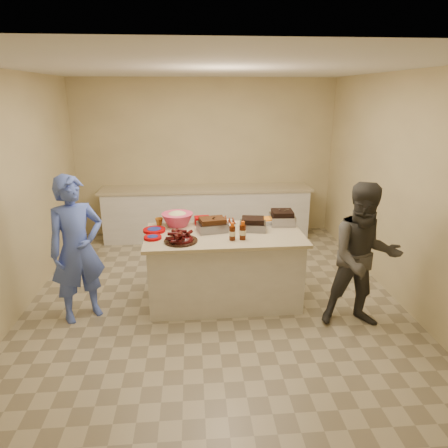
{
  "coord_description": "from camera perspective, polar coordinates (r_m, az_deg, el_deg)",
  "views": [
    {
      "loc": [
        -0.23,
        -4.52,
        2.45
      ],
      "look_at": [
        0.12,
        -0.06,
        0.98
      ],
      "focal_mm": 32.0,
      "sensor_mm": 36.0,
      "label": 1
    }
  ],
  "objects": [
    {
      "name": "plate_stack_large",
      "position": [
        4.83,
        -9.92,
        -1.06
      ],
      "size": [
        0.27,
        0.27,
        0.03
      ],
      "primitive_type": "cylinder",
      "rotation": [
        0.0,
        0.0,
        0.02
      ],
      "color": "#980002",
      "rests_on": "island"
    },
    {
      "name": "pulled_pork_tray",
      "position": [
        4.78,
        -1.66,
        -1.0
      ],
      "size": [
        0.39,
        0.32,
        0.1
      ],
      "primitive_type": "cube",
      "rotation": [
        0.0,
        0.0,
        0.19
      ],
      "color": "#47230F",
      "rests_on": "island"
    },
    {
      "name": "room",
      "position": [
        5.14,
        -1.46,
        -10.21
      ],
      "size": [
        4.5,
        5.0,
        2.7
      ],
      "primitive_type": null,
      "color": "#D1BE88",
      "rests_on": "ground"
    },
    {
      "name": "brisket_tray",
      "position": [
        4.83,
        4.11,
        -0.83
      ],
      "size": [
        0.35,
        0.31,
        0.09
      ],
      "primitive_type": "cube",
      "rotation": [
        0.0,
        0.0,
        -0.17
      ],
      "color": "black",
      "rests_on": "island"
    },
    {
      "name": "guest_blue",
      "position": [
        4.99,
        -19.2,
        -12.25
      ],
      "size": [
        1.4,
        1.71,
        0.39
      ],
      "primitive_type": "imported",
      "rotation": [
        0.0,
        0.0,
        0.57
      ],
      "color": "#4C66D2",
      "rests_on": "ground"
    },
    {
      "name": "roasting_pan",
      "position": [
        5.08,
        8.26,
        -0.0
      ],
      "size": [
        0.32,
        0.32,
        0.12
      ],
      "primitive_type": "cube",
      "rotation": [
        0.0,
        0.0,
        -0.06
      ],
      "color": "gray",
      "rests_on": "island"
    },
    {
      "name": "guest_gray",
      "position": [
        4.83,
        18.31,
        -13.3
      ],
      "size": [
        0.93,
        1.67,
        0.61
      ],
      "primitive_type": "imported",
      "rotation": [
        0.0,
        0.0,
        -0.1
      ],
      "color": "#474541",
      "rests_on": "ground"
    },
    {
      "name": "back_counter",
      "position": [
        7.01,
        -2.49,
        1.64
      ],
      "size": [
        3.6,
        0.64,
        0.9
      ],
      "primitive_type": null,
      "color": "silver",
      "rests_on": "ground"
    },
    {
      "name": "mustard_bottle",
      "position": [
        4.81,
        -1.4,
        -0.86
      ],
      "size": [
        0.05,
        0.05,
        0.13
      ],
      "primitive_type": "cylinder",
      "rotation": [
        0.0,
        0.0,
        0.02
      ],
      "color": "yellow",
      "rests_on": "island"
    },
    {
      "name": "bbq_bottle_a",
      "position": [
        4.49,
        1.18,
        -2.3
      ],
      "size": [
        0.07,
        0.07,
        0.2
      ],
      "primitive_type": "cylinder",
      "rotation": [
        0.0,
        0.0,
        0.02
      ],
      "color": "#401404",
      "rests_on": "island"
    },
    {
      "name": "plate_stack_small",
      "position": [
        4.6,
        -10.14,
        -2.08
      ],
      "size": [
        0.2,
        0.2,
        0.03
      ],
      "primitive_type": "cylinder",
      "rotation": [
        0.0,
        0.0,
        0.02
      ],
      "color": "#980002",
      "rests_on": "island"
    },
    {
      "name": "basket_stack",
      "position": [
        5.04,
        -3.12,
        0.03
      ],
      "size": [
        0.2,
        0.16,
        0.09
      ],
      "primitive_type": "cube",
      "rotation": [
        0.0,
        0.0,
        0.11
      ],
      "color": "#980002",
      "rests_on": "island"
    },
    {
      "name": "sauce_bowl",
      "position": [
        4.88,
        -0.16,
        -0.57
      ],
      "size": [
        0.15,
        0.05,
        0.15
      ],
      "primitive_type": "imported",
      "rotation": [
        0.0,
        0.0,
        0.02
      ],
      "color": "silver",
      "rests_on": "island"
    },
    {
      "name": "plastic_cup",
      "position": [
        5.05,
        -9.22,
        -0.15
      ],
      "size": [
        0.1,
        0.09,
        0.1
      ],
      "primitive_type": "imported",
      "rotation": [
        0.0,
        0.0,
        0.02
      ],
      "color": "#A4621A",
      "rests_on": "island"
    },
    {
      "name": "sausage_plate",
      "position": [
        5.07,
        0.29,
        0.13
      ],
      "size": [
        0.29,
        0.29,
        0.05
      ],
      "primitive_type": "cylinder",
      "rotation": [
        0.0,
        0.0,
        0.07
      ],
      "color": "silver",
      "rests_on": "island"
    },
    {
      "name": "island",
      "position": [
        5.06,
        0.05,
        -10.75
      ],
      "size": [
        1.86,
        1.0,
        0.88
      ],
      "primitive_type": null,
      "rotation": [
        0.0,
        0.0,
        0.02
      ],
      "color": "silver",
      "rests_on": "ground"
    },
    {
      "name": "coleslaw_bowl",
      "position": [
        5.01,
        -6.63,
        -0.2
      ],
      "size": [
        0.39,
        0.39,
        0.27
      ],
      "primitive_type": null,
      "rotation": [
        0.0,
        0.0,
        0.02
      ],
      "color": "#D3375E",
      "rests_on": "island"
    },
    {
      "name": "rib_platter",
      "position": [
        4.46,
        -6.17,
        -2.51
      ],
      "size": [
        0.4,
        0.4,
        0.15
      ],
      "primitive_type": null,
      "rotation": [
        0.0,
        0.0,
        0.08
      ],
      "color": "#43080A",
      "rests_on": "island"
    },
    {
      "name": "bbq_bottle_b",
      "position": [
        4.51,
        2.67,
        -2.2
      ],
      "size": [
        0.07,
        0.07,
        0.21
      ],
      "primitive_type": "cylinder",
      "rotation": [
        0.0,
        0.0,
        0.02
      ],
      "color": "#401404",
      "rests_on": "island"
    },
    {
      "name": "mac_cheese_dish",
      "position": [
        5.1,
        6.6,
        0.14
      ],
      "size": [
        0.32,
        0.27,
        0.07
      ],
      "primitive_type": "cube",
      "rotation": [
        0.0,
        0.0,
        0.27
      ],
      "color": "orange",
      "rests_on": "island"
    }
  ]
}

